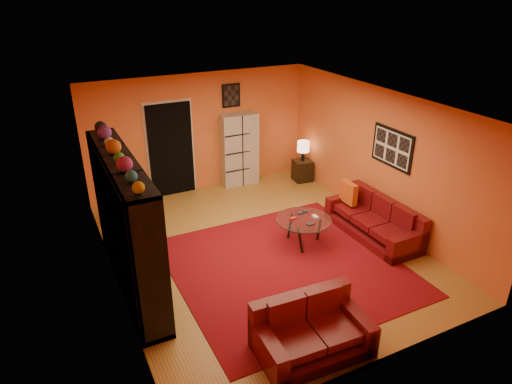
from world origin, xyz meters
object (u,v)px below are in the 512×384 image
coffee_table (304,222)px  table_lamp (303,147)px  loveseat (310,330)px  side_table (302,170)px  storage_cabinet (239,150)px  entertainment_unit (126,224)px  tv (130,226)px  sofa (376,221)px  bowl_chair (128,208)px

coffee_table → table_lamp: 2.94m
loveseat → side_table: bearing=-27.9°
coffee_table → storage_cabinet: size_ratio=0.59×
entertainment_unit → storage_cabinet: bearing=41.9°
entertainment_unit → tv: entertainment_unit is taller
entertainment_unit → sofa: 4.50m
tv → loveseat: tv is taller
side_table → entertainment_unit: bearing=-153.0°
loveseat → coffee_table: 2.58m
tv → coffee_table: 3.01m
tv → side_table: tv is taller
loveseat → side_table: 5.49m
bowl_chair → tv: bearing=-99.3°
storage_cabinet → side_table: 1.60m
sofa → bowl_chair: 4.78m
side_table → table_lamp: table_lamp is taller
sofa → bowl_chair: size_ratio=3.01×
sofa → tv: bearing=172.5°
loveseat → coffee_table: size_ratio=1.48×
storage_cabinet → bowl_chair: size_ratio=2.57×
entertainment_unit → bowl_chair: bearing=79.4°
coffee_table → side_table: bearing=58.6°
storage_cabinet → table_lamp: (1.40, -0.50, -0.00)m
loveseat → bowl_chair: (-1.33, 4.51, -0.00)m
sofa → storage_cabinet: size_ratio=1.17×
storage_cabinet → bowl_chair: (-2.73, -0.71, -0.55)m
sofa → bowl_chair: bearing=146.4°
coffee_table → bowl_chair: (-2.62, 2.28, -0.17)m
table_lamp → side_table: bearing=0.0°
entertainment_unit → loveseat: size_ratio=2.04×
entertainment_unit → loveseat: (1.72, -2.42, -0.76)m
loveseat → storage_cabinet: bearing=-12.2°
bowl_chair → table_lamp: table_lamp is taller
coffee_table → bowl_chair: bearing=138.9°
loveseat → tv: bearing=37.4°
entertainment_unit → coffee_table: size_ratio=3.03×
tv → sofa: 4.44m
sofa → coffee_table: sofa is taller
entertainment_unit → bowl_chair: entertainment_unit is taller
tv → coffee_table: size_ratio=0.96×
loveseat → table_lamp: 5.52m
loveseat → table_lamp: bearing=-27.9°
entertainment_unit → storage_cabinet: 4.20m
tv → side_table: (4.47, 2.29, -0.74)m
entertainment_unit → side_table: (4.53, 2.30, -0.80)m
side_table → tv: bearing=-152.9°
tv → coffee_table: bearing=-93.9°
coffee_table → loveseat: bearing=-119.9°
loveseat → storage_cabinet: size_ratio=0.88×
side_table → table_lamp: bearing=0.0°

